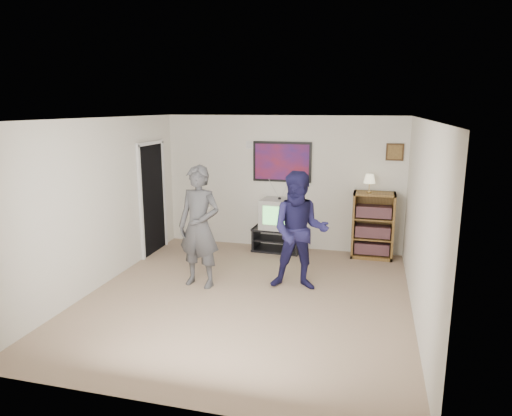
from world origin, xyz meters
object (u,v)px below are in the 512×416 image
at_px(bookshelf, 373,225).
at_px(crt_television, 279,214).
at_px(person_short, 300,231).
at_px(media_stand, 277,239).
at_px(person_tall, 199,227).

bearing_deg(bookshelf, crt_television, -178.31).
height_order(crt_television, person_short, person_short).
relative_size(crt_television, person_short, 0.37).
height_order(crt_television, bookshelf, bookshelf).
bearing_deg(person_short, media_stand, 106.21).
height_order(media_stand, crt_television, crt_television).
bearing_deg(person_short, crt_television, 105.17).
height_order(media_stand, person_short, person_short).
relative_size(media_stand, crt_television, 1.41).
xyz_separation_m(media_stand, person_tall, (-0.78, -1.95, 0.69)).
bearing_deg(media_stand, crt_television, 3.14).
bearing_deg(person_tall, bookshelf, 47.02).
bearing_deg(person_tall, person_short, 18.14).
distance_m(crt_television, bookshelf, 1.70).
height_order(bookshelf, person_short, person_short).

